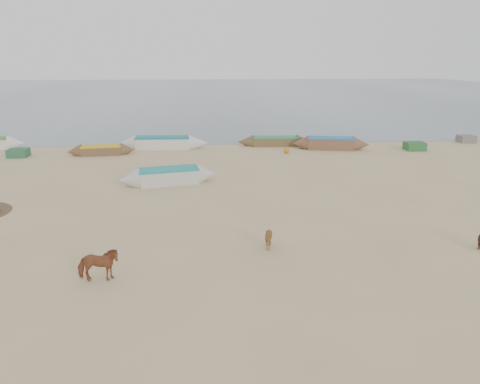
{
  "coord_description": "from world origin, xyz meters",
  "views": [
    {
      "loc": [
        -1.66,
        -17.22,
        7.17
      ],
      "look_at": [
        0.0,
        4.0,
        1.0
      ],
      "focal_mm": 35.0,
      "sensor_mm": 36.0,
      "label": 1
    }
  ],
  "objects": [
    {
      "name": "ground",
      "position": [
        0.0,
        0.0,
        0.0
      ],
      "size": [
        140.0,
        140.0,
        0.0
      ],
      "primitive_type": "plane",
      "color": "tan",
      "rests_on": "ground"
    },
    {
      "name": "sea",
      "position": [
        0.0,
        82.0,
        0.01
      ],
      "size": [
        160.0,
        160.0,
        0.0
      ],
      "primitive_type": "plane",
      "color": "slate",
      "rests_on": "ground"
    },
    {
      "name": "cow_adult",
      "position": [
        -5.22,
        -2.81,
        0.58
      ],
      "size": [
        1.42,
        0.71,
        1.17
      ],
      "primitive_type": "imported",
      "rotation": [
        0.0,
        0.0,
        1.63
      ],
      "color": "brown",
      "rests_on": "ground"
    },
    {
      "name": "calf_front",
      "position": [
        0.74,
        -0.57,
        0.45
      ],
      "size": [
        1.09,
        1.06,
        0.9
      ],
      "primitive_type": "imported",
      "rotation": [
        0.0,
        0.0,
        -0.97
      ],
      "color": "brown",
      "rests_on": "ground"
    },
    {
      "name": "near_canoe",
      "position": [
        -3.76,
        9.51,
        0.47
      ],
      "size": [
        5.94,
        2.59,
        0.94
      ],
      "primitive_type": null,
      "rotation": [
        0.0,
        0.0,
        0.22
      ],
      "color": "beige",
      "rests_on": "ground"
    },
    {
      "name": "waterline_canoes",
      "position": [
        -7.36,
        20.38,
        0.45
      ],
      "size": [
        41.43,
        4.92,
        1.0
      ],
      "color": "brown",
      "rests_on": "ground"
    },
    {
      "name": "beach_clutter",
      "position": [
        3.85,
        19.7,
        0.3
      ],
      "size": [
        45.64,
        4.98,
        0.64
      ],
      "color": "#285A3B",
      "rests_on": "ground"
    }
  ]
}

